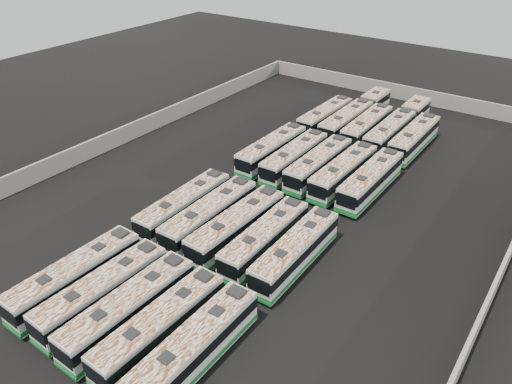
{
  "coord_description": "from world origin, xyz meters",
  "views": [
    {
      "loc": [
        24.26,
        -35.81,
        26.62
      ],
      "look_at": [
        -0.23,
        -1.42,
        1.6
      ],
      "focal_mm": 35.0,
      "sensor_mm": 36.0,
      "label": 1
    }
  ],
  "objects_px": {
    "bus_midfront_right": "(265,239)",
    "bus_back_center": "(367,127)",
    "bus_back_far_left": "(325,117)",
    "bus_midfront_center": "(237,227)",
    "bus_midfront_left": "(210,216)",
    "bus_back_left": "(356,115)",
    "bus_midfront_far_right": "(295,252)",
    "bus_midback_center": "(319,164)",
    "bus_midback_far_left": "(272,150)",
    "bus_midfront_far_left": "(184,206)",
    "bus_back_right": "(398,125)",
    "bus_front_far_left": "(76,276)",
    "bus_midback_right": "(343,172)",
    "bus_midback_left": "(294,158)",
    "bus_midback_far_right": "(371,180)",
    "bus_front_far_right": "(194,348)",
    "bus_back_far_right": "(414,139)",
    "bus_front_center": "(129,309)",
    "bus_front_left": "(103,292)",
    "bus_front_right": "(161,327)"
  },
  "relations": [
    {
      "from": "bus_midfront_center",
      "to": "bus_midback_far_right",
      "type": "height_order",
      "value": "bus_midfront_center"
    },
    {
      "from": "bus_front_far_right",
      "to": "bus_midfront_far_right",
      "type": "distance_m",
      "value": 12.47
    },
    {
      "from": "bus_midback_center",
      "to": "bus_midback_far_right",
      "type": "height_order",
      "value": "bus_midback_far_right"
    },
    {
      "from": "bus_front_center",
      "to": "bus_midback_right",
      "type": "xyz_separation_m",
      "value": [
        3.06,
        27.06,
        0.01
      ]
    },
    {
      "from": "bus_midback_center",
      "to": "bus_back_far_right",
      "type": "xyz_separation_m",
      "value": [
        6.05,
        12.52,
        0.01
      ]
    },
    {
      "from": "bus_midback_center",
      "to": "bus_midfront_far_left",
      "type": "bearing_deg",
      "value": -112.77
    },
    {
      "from": "bus_midfront_right",
      "to": "bus_back_center",
      "type": "relative_size",
      "value": 0.98
    },
    {
      "from": "bus_midfront_far_right",
      "to": "bus_back_far_right",
      "type": "height_order",
      "value": "bus_back_far_right"
    },
    {
      "from": "bus_midfront_right",
      "to": "bus_midback_right",
      "type": "relative_size",
      "value": 0.97
    },
    {
      "from": "bus_midfront_center",
      "to": "bus_midback_far_right",
      "type": "relative_size",
      "value": 1.01
    },
    {
      "from": "bus_front_far_left",
      "to": "bus_midback_right",
      "type": "bearing_deg",
      "value": 72.2
    },
    {
      "from": "bus_midfront_left",
      "to": "bus_back_left",
      "type": "distance_m",
      "value": 30.17
    },
    {
      "from": "bus_midfront_far_right",
      "to": "bus_back_far_left",
      "type": "xyz_separation_m",
      "value": [
        -12.06,
        27.12,
        -0.01
      ]
    },
    {
      "from": "bus_front_center",
      "to": "bus_midfront_right",
      "type": "xyz_separation_m",
      "value": [
        3.03,
        12.5,
        -0.04
      ]
    },
    {
      "from": "bus_midfront_far_right",
      "to": "bus_midback_center",
      "type": "distance_m",
      "value": 15.83
    },
    {
      "from": "bus_midback_center",
      "to": "bus_back_center",
      "type": "distance_m",
      "value": 12.53
    },
    {
      "from": "bus_midback_left",
      "to": "bus_midfront_center",
      "type": "bearing_deg",
      "value": -79.29
    },
    {
      "from": "bus_front_center",
      "to": "bus_back_right",
      "type": "height_order",
      "value": "bus_back_right"
    },
    {
      "from": "bus_front_far_right",
      "to": "bus_midfront_right",
      "type": "height_order",
      "value": "bus_front_far_right"
    },
    {
      "from": "bus_midfront_right",
      "to": "bus_midback_far_right",
      "type": "xyz_separation_m",
      "value": [
        3.11,
        14.6,
        0.05
      ]
    },
    {
      "from": "bus_front_center",
      "to": "bus_midfront_center",
      "type": "relative_size",
      "value": 0.98
    },
    {
      "from": "bus_front_right",
      "to": "bus_midback_far_right",
      "type": "relative_size",
      "value": 0.97
    },
    {
      "from": "bus_midback_far_left",
      "to": "bus_back_far_left",
      "type": "relative_size",
      "value": 1.03
    },
    {
      "from": "bus_front_left",
      "to": "bus_midfront_center",
      "type": "distance_m",
      "value": 12.74
    },
    {
      "from": "bus_back_far_left",
      "to": "bus_midfront_center",
      "type": "bearing_deg",
      "value": -76.61
    },
    {
      "from": "bus_midfront_far_left",
      "to": "bus_midfront_far_right",
      "type": "bearing_deg",
      "value": -0.71
    },
    {
      "from": "bus_midfront_right",
      "to": "bus_midfront_far_right",
      "type": "bearing_deg",
      "value": -1.51
    },
    {
      "from": "bus_midback_center",
      "to": "bus_back_right",
      "type": "distance_m",
      "value": 15.66
    },
    {
      "from": "bus_midfront_right",
      "to": "bus_back_center",
      "type": "height_order",
      "value": "bus_back_center"
    },
    {
      "from": "bus_midback_left",
      "to": "bus_midback_far_right",
      "type": "bearing_deg",
      "value": -0.3
    },
    {
      "from": "bus_front_left",
      "to": "bus_midback_right",
      "type": "distance_m",
      "value": 27.62
    },
    {
      "from": "bus_back_left",
      "to": "bus_front_far_left",
      "type": "bearing_deg",
      "value": -94.3
    },
    {
      "from": "bus_midfront_left",
      "to": "bus_midfront_right",
      "type": "xyz_separation_m",
      "value": [
        6.07,
        0.03,
        -0.07
      ]
    },
    {
      "from": "bus_midfront_far_right",
      "to": "bus_back_center",
      "type": "distance_m",
      "value": 27.84
    },
    {
      "from": "bus_midback_right",
      "to": "bus_midback_far_right",
      "type": "height_order",
      "value": "bus_midback_far_right"
    },
    {
      "from": "bus_midback_left",
      "to": "bus_midback_right",
      "type": "bearing_deg",
      "value": -0.37
    },
    {
      "from": "bus_front_center",
      "to": "bus_back_far_left",
      "type": "height_order",
      "value": "bus_front_center"
    },
    {
      "from": "bus_front_left",
      "to": "bus_front_far_right",
      "type": "distance_m",
      "value": 9.03
    },
    {
      "from": "bus_midback_left",
      "to": "bus_back_far_left",
      "type": "distance_m",
      "value": 12.95
    },
    {
      "from": "bus_midfront_far_left",
      "to": "bus_back_right",
      "type": "bearing_deg",
      "value": 71.93
    },
    {
      "from": "bus_midback_far_left",
      "to": "bus_midfront_right",
      "type": "bearing_deg",
      "value": -57.75
    },
    {
      "from": "bus_midfront_right",
      "to": "bus_midback_far_left",
      "type": "relative_size",
      "value": 0.97
    },
    {
      "from": "bus_front_right",
      "to": "bus_back_right",
      "type": "xyz_separation_m",
      "value": [
        0.05,
        42.39,
        0.05
      ]
    },
    {
      "from": "bus_front_far_left",
      "to": "bus_midfront_far_left",
      "type": "height_order",
      "value": "bus_front_far_left"
    },
    {
      "from": "bus_midfront_left",
      "to": "bus_midback_far_right",
      "type": "distance_m",
      "value": 17.27
    },
    {
      "from": "bus_midfront_right",
      "to": "bus_midfront_far_right",
      "type": "distance_m",
      "value": 3.04
    },
    {
      "from": "bus_front_left",
      "to": "bus_midback_left",
      "type": "relative_size",
      "value": 0.99
    },
    {
      "from": "bus_front_left",
      "to": "bus_front_right",
      "type": "height_order",
      "value": "bus_front_left"
    },
    {
      "from": "bus_midfront_far_left",
      "to": "bus_midback_far_right",
      "type": "xyz_separation_m",
      "value": [
        12.23,
        14.73,
        0.02
      ]
    },
    {
      "from": "bus_front_right",
      "to": "bus_midfront_left",
      "type": "xyz_separation_m",
      "value": [
        -6.02,
        12.37,
        0.07
      ]
    }
  ]
}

